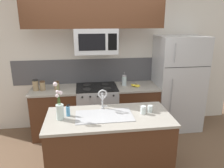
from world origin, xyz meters
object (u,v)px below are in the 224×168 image
at_px(storage_jar_medium, 43,86).
at_px(drinking_glass, 143,110).
at_px(sink_faucet, 103,97).
at_px(stove_range, 97,109).
at_px(microwave, 96,41).
at_px(french_press, 124,80).
at_px(flower_vase, 60,109).
at_px(storage_jar_short, 57,86).
at_px(dish_soap_bottle, 68,111).
at_px(refrigerator, 177,83).
at_px(spare_glass, 150,109).
at_px(storage_jar_tall, 36,85).
at_px(banana_bunch, 136,86).

xyz_separation_m(storage_jar_medium, drinking_glass, (1.52, -1.22, -0.03)).
xyz_separation_m(storage_jar_medium, sink_faucet, (0.99, -1.01, 0.11)).
bearing_deg(stove_range, storage_jar_medium, -178.35).
xyz_separation_m(microwave, french_press, (0.53, 0.08, -0.76)).
relative_size(storage_jar_medium, flower_vase, 0.34).
xyz_separation_m(storage_jar_short, drinking_glass, (1.27, -1.22, -0.02)).
bearing_deg(french_press, storage_jar_medium, -176.65).
relative_size(stove_range, storage_jar_short, 6.12).
distance_m(microwave, dish_soap_bottle, 1.48).
xyz_separation_m(storage_jar_short, flower_vase, (0.17, -1.24, 0.07)).
distance_m(stove_range, dish_soap_bottle, 1.36).
height_order(refrigerator, sink_faucet, refrigerator).
height_order(microwave, spare_glass, microwave).
distance_m(french_press, sink_faucet, 1.22).
distance_m(storage_jar_tall, storage_jar_medium, 0.12).
bearing_deg(spare_glass, storage_jar_tall, 145.91).
relative_size(storage_jar_tall, spare_glass, 2.11).
bearing_deg(sink_faucet, dish_soap_bottle, -164.06).
relative_size(refrigerator, sink_faucet, 6.01).
bearing_deg(refrigerator, french_press, 177.85).
bearing_deg(french_press, banana_bunch, -30.71).
distance_m(microwave, storage_jar_medium, 1.25).
bearing_deg(storage_jar_short, storage_jar_tall, 179.90).
xyz_separation_m(stove_range, storage_jar_medium, (-0.97, -0.03, 0.53)).
bearing_deg(stove_range, storage_jar_tall, -178.67).
bearing_deg(french_press, storage_jar_tall, -176.99).
distance_m(sink_faucet, dish_soap_bottle, 0.51).
distance_m(storage_jar_medium, storage_jar_short, 0.25).
relative_size(stove_range, dish_soap_bottle, 5.64).
bearing_deg(flower_vase, drinking_glass, 0.61).
distance_m(refrigerator, drinking_glass, 1.65).
distance_m(french_press, flower_vase, 1.72).
relative_size(drinking_glass, spare_glass, 1.17).
bearing_deg(storage_jar_short, banana_bunch, -1.33).
bearing_deg(storage_jar_tall, french_press, 3.01).
distance_m(storage_jar_medium, drinking_glass, 1.95).
distance_m(dish_soap_bottle, spare_glass, 1.12).
relative_size(storage_jar_medium, banana_bunch, 0.89).
distance_m(storage_jar_tall, spare_glass, 2.11).
relative_size(banana_bunch, flower_vase, 0.39).
bearing_deg(microwave, stove_range, 90.16).
relative_size(microwave, spare_glass, 7.81).
xyz_separation_m(storage_jar_short, spare_glass, (1.38, -1.18, -0.03)).
distance_m(microwave, flower_vase, 1.54).
height_order(stove_range, storage_jar_short, storage_jar_short).
bearing_deg(storage_jar_short, stove_range, 2.06).
bearing_deg(french_press, sink_faucet, -115.33).
xyz_separation_m(microwave, sink_faucet, (0.01, -1.02, -0.66)).
height_order(storage_jar_short, drinking_glass, storage_jar_short).
distance_m(drinking_glass, flower_vase, 1.11).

